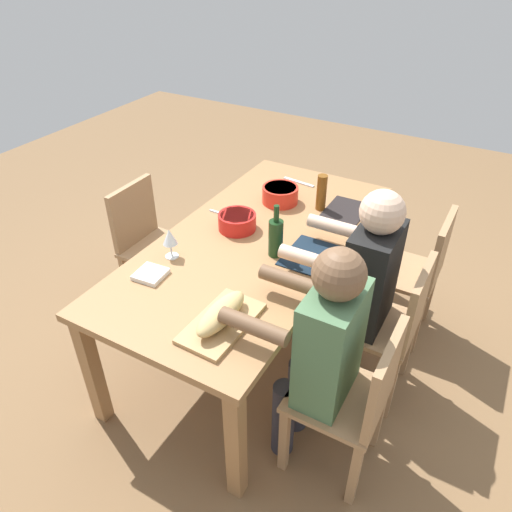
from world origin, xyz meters
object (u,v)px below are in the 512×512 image
chair_near_center (391,323)px  wine_bottle (276,237)px  bread_loaf (221,313)px  serving_bowl_fruit (237,221)px  diner_near_center (362,279)px  serving_bowl_greens (280,194)px  beer_bottle (321,192)px  diner_near_left (320,346)px  napkin_stack (151,274)px  chair_near_right (417,269)px  wine_glass (170,238)px  chair_far_center (149,240)px  cutting_board (222,323)px  chair_near_left (356,397)px  dining_table (256,251)px

chair_near_center → wine_bottle: (-0.08, 0.64, 0.37)m
bread_loaf → serving_bowl_fruit: bearing=26.3°
diner_near_center → serving_bowl_greens: diner_near_center is taller
wine_bottle → beer_bottle: bearing=-1.2°
diner_near_left → napkin_stack: 0.90m
diner_near_center → wine_bottle: bearing=99.5°
chair_near_right → wine_glass: 1.46m
chair_far_center → cutting_board: 1.23m
diner_near_center → wine_glass: 0.99m
chair_near_right → chair_near_left: bearing=180.0°
serving_bowl_fruit → dining_table: bearing=-107.5°
chair_near_left → chair_near_right: bearing=0.0°
chair_far_center → serving_bowl_fruit: size_ratio=3.98×
chair_near_right → wine_glass: size_ratio=5.12×
chair_near_center → chair_near_left: size_ratio=1.00×
cutting_board → wine_bottle: bearing=4.4°
diner_near_center → serving_bowl_fruit: (0.05, 0.76, 0.10)m
diner_near_left → chair_far_center: diner_near_left is taller
serving_bowl_fruit → bread_loaf: bearing=-153.7°
dining_table → chair_near_center: bearing=-90.0°
chair_near_right → serving_bowl_greens: chair_near_right is taller
dining_table → chair_far_center: bearing=90.0°
chair_near_right → cutting_board: size_ratio=2.12×
beer_bottle → napkin_stack: size_ratio=1.57×
diner_near_left → bread_loaf: bearing=107.6°
diner_near_left → chair_far_center: size_ratio=1.41×
chair_far_center → beer_bottle: (0.49, -0.97, 0.37)m
diner_near_center → cutting_board: diner_near_center is taller
wine_glass → napkin_stack: size_ratio=1.19×
diner_near_left → chair_far_center: bearing=69.2°
chair_far_center → serving_bowl_fruit: bearing=-85.9°
serving_bowl_greens → serving_bowl_fruit: (-0.40, 0.07, -0.01)m
dining_table → cutting_board: 0.70m
serving_bowl_fruit → cutting_board: (-0.71, -0.35, -0.04)m
serving_bowl_greens → wine_glass: 0.84m
wine_bottle → chair_near_center: bearing=-83.2°
dining_table → diner_near_center: size_ratio=1.62×
cutting_board → beer_bottle: 1.16m
diner_near_center → beer_bottle: bearing=42.0°
dining_table → wine_glass: wine_glass is taller
napkin_stack → bread_loaf: bearing=-103.7°
napkin_stack → diner_near_left: bearing=-89.4°
diner_near_center → diner_near_left: bearing=180.0°
chair_near_left → chair_far_center: same height
diner_near_center → serving_bowl_fruit: diner_near_center is taller
chair_near_center → chair_far_center: size_ratio=1.00×
chair_far_center → wine_glass: (-0.36, -0.50, 0.37)m
chair_near_center → napkin_stack: size_ratio=6.07×
chair_far_center → serving_bowl_greens: chair_far_center is taller
chair_near_right → napkin_stack: (-1.08, 1.08, 0.27)m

